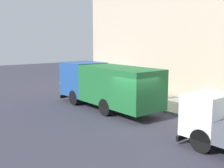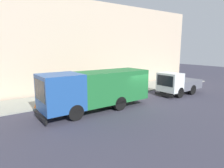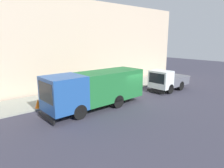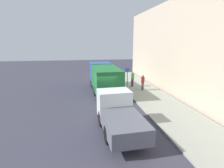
{
  "view_description": "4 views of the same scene",
  "coord_description": "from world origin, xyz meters",
  "px_view_note": "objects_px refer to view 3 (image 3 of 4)",
  "views": [
    {
      "loc": [
        -9.92,
        -11.01,
        4.49
      ],
      "look_at": [
        1.28,
        3.73,
        1.56
      ],
      "focal_mm": 44.71,
      "sensor_mm": 36.0,
      "label": 1
    },
    {
      "loc": [
        -11.49,
        10.44,
        4.5
      ],
      "look_at": [
        1.8,
        1.34,
        1.56
      ],
      "focal_mm": 31.06,
      "sensor_mm": 36.0,
      "label": 2
    },
    {
      "loc": [
        -11.81,
        12.3,
        5.33
      ],
      "look_at": [
        1.19,
        1.42,
        1.56
      ],
      "focal_mm": 32.27,
      "sensor_mm": 36.0,
      "label": 3
    },
    {
      "loc": [
        -1.71,
        -15.35,
        5.33
      ],
      "look_at": [
        1.24,
        1.74,
        1.24
      ],
      "focal_mm": 28.52,
      "sensor_mm": 36.0,
      "label": 4
    }
  ],
  "objects_px": {
    "street_sign_post": "(79,83)",
    "pedestrian_standing": "(75,85)",
    "large_utility_truck": "(96,88)",
    "small_flatbed_truck": "(167,80)",
    "traffic_cone_orange": "(38,103)",
    "pedestrian_walking": "(59,89)"
  },
  "relations": [
    {
      "from": "small_flatbed_truck",
      "to": "pedestrian_standing",
      "type": "xyz_separation_m",
      "value": [
        4.5,
        8.48,
        -0.07
      ]
    },
    {
      "from": "street_sign_post",
      "to": "pedestrian_standing",
      "type": "bearing_deg",
      "value": -16.58
    },
    {
      "from": "small_flatbed_truck",
      "to": "pedestrian_walking",
      "type": "bearing_deg",
      "value": 66.7
    },
    {
      "from": "pedestrian_standing",
      "to": "traffic_cone_orange",
      "type": "distance_m",
      "value": 4.51
    },
    {
      "from": "large_utility_truck",
      "to": "pedestrian_walking",
      "type": "bearing_deg",
      "value": 18.73
    },
    {
      "from": "small_flatbed_truck",
      "to": "traffic_cone_orange",
      "type": "relative_size",
      "value": 7.13
    },
    {
      "from": "pedestrian_standing",
      "to": "street_sign_post",
      "type": "xyz_separation_m",
      "value": [
        -1.63,
        0.49,
        0.58
      ]
    },
    {
      "from": "large_utility_truck",
      "to": "pedestrian_walking",
      "type": "xyz_separation_m",
      "value": [
        3.62,
        1.33,
        -0.6
      ]
    },
    {
      "from": "large_utility_truck",
      "to": "pedestrian_standing",
      "type": "xyz_separation_m",
      "value": [
        4.24,
        -0.58,
        -0.64
      ]
    },
    {
      "from": "traffic_cone_orange",
      "to": "street_sign_post",
      "type": "distance_m",
      "value": 3.88
    },
    {
      "from": "small_flatbed_truck",
      "to": "street_sign_post",
      "type": "relative_size",
      "value": 2.01
    },
    {
      "from": "small_flatbed_truck",
      "to": "large_utility_truck",
      "type": "bearing_deg",
      "value": 85.53
    },
    {
      "from": "pedestrian_standing",
      "to": "street_sign_post",
      "type": "height_order",
      "value": "street_sign_post"
    },
    {
      "from": "large_utility_truck",
      "to": "street_sign_post",
      "type": "bearing_deg",
      "value": -3.58
    },
    {
      "from": "small_flatbed_truck",
      "to": "pedestrian_walking",
      "type": "relative_size",
      "value": 2.82
    },
    {
      "from": "large_utility_truck",
      "to": "street_sign_post",
      "type": "xyz_separation_m",
      "value": [
        2.6,
        -0.1,
        -0.06
      ]
    },
    {
      "from": "small_flatbed_truck",
      "to": "traffic_cone_orange",
      "type": "bearing_deg",
      "value": 74.2
    },
    {
      "from": "traffic_cone_orange",
      "to": "street_sign_post",
      "type": "bearing_deg",
      "value": -90.9
    },
    {
      "from": "pedestrian_walking",
      "to": "street_sign_post",
      "type": "distance_m",
      "value": 1.84
    },
    {
      "from": "traffic_cone_orange",
      "to": "pedestrian_standing",
      "type": "bearing_deg",
      "value": -69.43
    },
    {
      "from": "pedestrian_walking",
      "to": "large_utility_truck",
      "type": "bearing_deg",
      "value": -11.2
    },
    {
      "from": "small_flatbed_truck",
      "to": "pedestrian_walking",
      "type": "distance_m",
      "value": 11.1
    }
  ]
}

